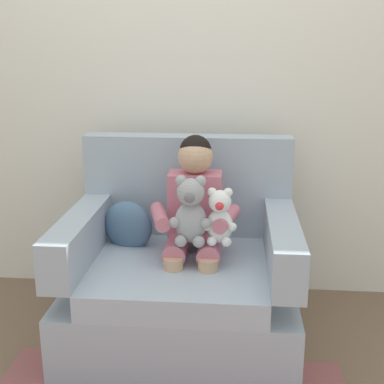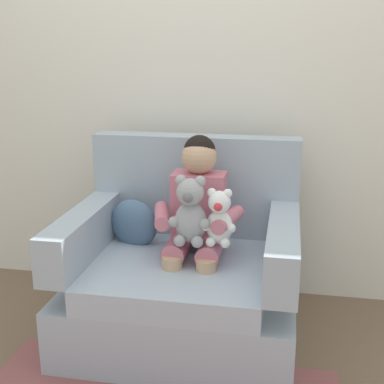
# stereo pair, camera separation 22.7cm
# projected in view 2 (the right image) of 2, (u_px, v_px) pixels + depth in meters

# --- Properties ---
(ground_plane) EXTENTS (8.00, 8.00, 0.00)m
(ground_plane) POSITION_uv_depth(u_px,v_px,m) (182.00, 336.00, 2.66)
(ground_plane) COLOR brown
(back_wall) EXTENTS (6.00, 0.10, 2.60)m
(back_wall) POSITION_uv_depth(u_px,v_px,m) (205.00, 68.00, 2.92)
(back_wall) COLOR silver
(back_wall) RESTS_ON ground
(armchair) EXTENTS (1.10, 0.90, 0.97)m
(armchair) POSITION_uv_depth(u_px,v_px,m) (184.00, 277.00, 2.62)
(armchair) COLOR #9EADBC
(armchair) RESTS_ON ground
(seated_child) EXTENTS (0.45, 0.39, 0.82)m
(seated_child) POSITION_uv_depth(u_px,v_px,m) (197.00, 213.00, 2.55)
(seated_child) COLOR #C66B7F
(seated_child) RESTS_ON armchair
(plush_grey) EXTENTS (0.19, 0.16, 0.32)m
(plush_grey) POSITION_uv_depth(u_px,v_px,m) (190.00, 212.00, 2.40)
(plush_grey) COLOR #9E9EA3
(plush_grey) RESTS_ON armchair
(plush_white) EXTENTS (0.16, 0.13, 0.27)m
(plush_white) POSITION_uv_depth(u_px,v_px,m) (219.00, 219.00, 2.40)
(plush_white) COLOR white
(plush_white) RESTS_ON armchair
(throw_pillow) EXTENTS (0.28, 0.17, 0.26)m
(throw_pillow) POSITION_uv_depth(u_px,v_px,m) (134.00, 224.00, 2.73)
(throw_pillow) COLOR slate
(throw_pillow) RESTS_ON armchair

